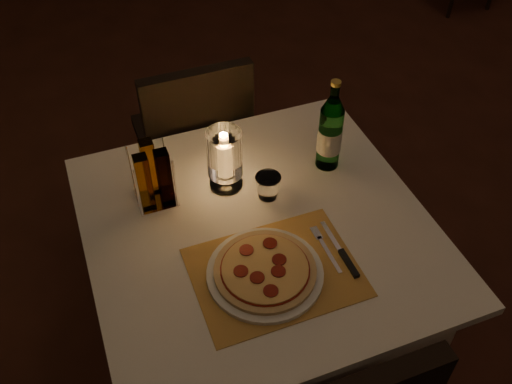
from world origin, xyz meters
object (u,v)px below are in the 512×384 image
object	(u,v)px
main_table	(258,296)
hurricane_candle	(225,156)
plate	(265,273)
pizza	(265,270)
tumbler	(268,187)
chair_far	(195,133)
water_bottle	(330,133)

from	to	relation	value
main_table	hurricane_candle	distance (m)	0.53
plate	pizza	world-z (taller)	pizza
pizza	hurricane_candle	world-z (taller)	hurricane_candle
main_table	plate	world-z (taller)	plate
pizza	tumbler	xyz separation A→B (m)	(0.12, 0.28, 0.01)
plate	hurricane_candle	distance (m)	0.39
pizza	hurricane_candle	size ratio (longest dim) A/B	1.33
main_table	hurricane_candle	world-z (taller)	hurricane_candle
chair_far	pizza	bearing A→B (deg)	-93.21
chair_far	pizza	distance (m)	0.92
tumbler	plate	bearing A→B (deg)	-113.13
tumbler	water_bottle	distance (m)	0.26
chair_far	pizza	xyz separation A→B (m)	(-0.05, -0.89, 0.22)
main_table	tumbler	distance (m)	0.42
chair_far	plate	world-z (taller)	chair_far
main_table	tumbler	world-z (taller)	tumbler
chair_far	pizza	size ratio (longest dim) A/B	3.21
plate	tumbler	size ratio (longest dim) A/B	4.00
chair_far	tumbler	bearing A→B (deg)	-83.35
main_table	pizza	distance (m)	0.44
plate	tumbler	world-z (taller)	tumbler
pizza	water_bottle	xyz separation A→B (m)	(0.36, 0.35, 0.10)
plate	water_bottle	bearing A→B (deg)	44.58
chair_far	water_bottle	world-z (taller)	water_bottle
water_bottle	hurricane_candle	distance (m)	0.34
hurricane_candle	tumbler	bearing A→B (deg)	-41.61
main_table	water_bottle	bearing A→B (deg)	29.28
water_bottle	plate	bearing A→B (deg)	-135.42
main_table	water_bottle	world-z (taller)	water_bottle
water_bottle	chair_far	bearing A→B (deg)	119.62
plate	water_bottle	size ratio (longest dim) A/B	0.99
pizza	hurricane_candle	bearing A→B (deg)	87.58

